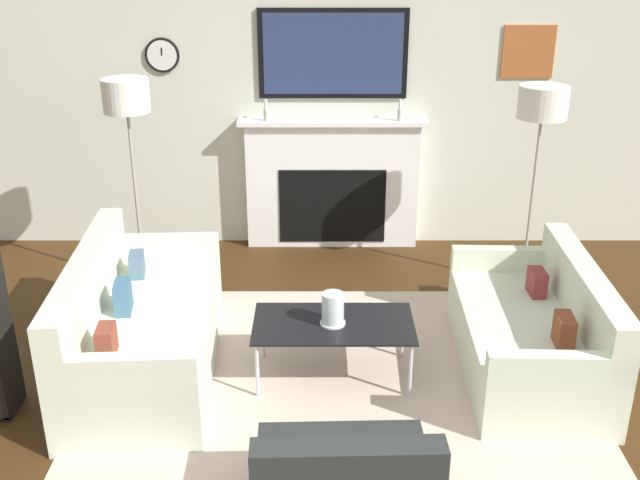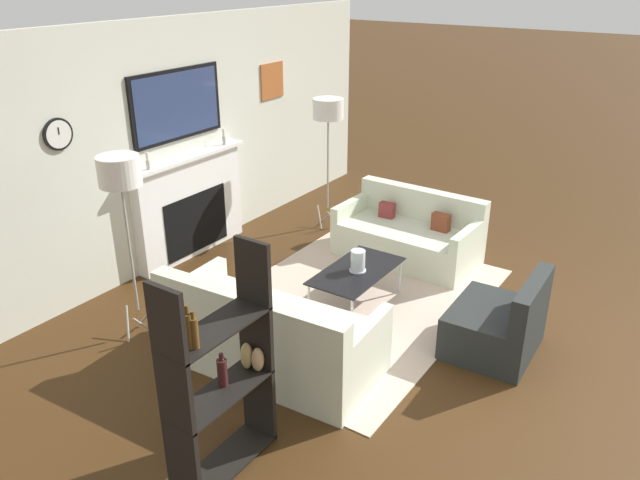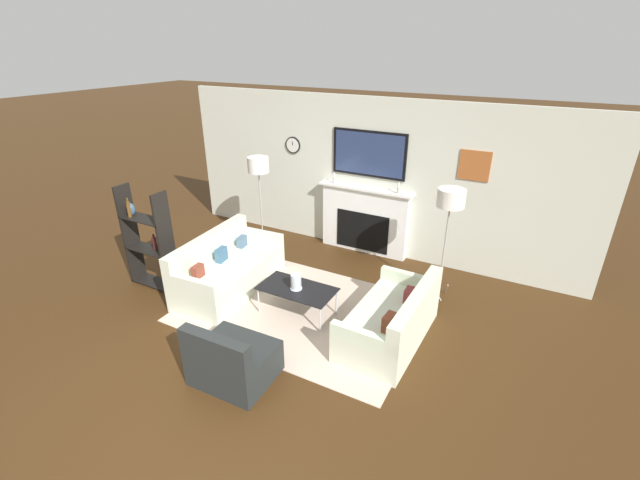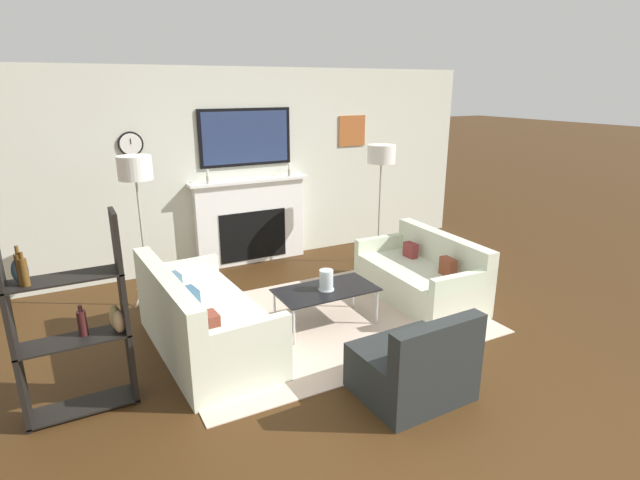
# 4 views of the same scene
# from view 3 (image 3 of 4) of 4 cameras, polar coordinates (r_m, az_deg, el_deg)

# --- Properties ---
(ground_plane) EXTENTS (60.00, 60.00, 0.00)m
(ground_plane) POSITION_cam_3_polar(r_m,az_deg,el_deg) (4.87, -17.13, -22.41)
(ground_plane) COLOR #3E2610
(fireplace_wall) EXTENTS (7.32, 0.28, 2.70)m
(fireplace_wall) POSITION_cam_3_polar(r_m,az_deg,el_deg) (7.53, 6.43, 7.30)
(fireplace_wall) COLOR beige
(fireplace_wall) RESTS_ON ground_plane
(area_rug) EXTENTS (3.26, 2.33, 0.01)m
(area_rug) POSITION_cam_3_polar(r_m,az_deg,el_deg) (6.20, -2.36, -9.34)
(area_rug) COLOR beige
(area_rug) RESTS_ON ground_plane
(couch_left) EXTENTS (0.98, 1.89, 0.85)m
(couch_left) POSITION_cam_3_polar(r_m,az_deg,el_deg) (6.72, -12.24, -4.04)
(couch_left) COLOR beige
(couch_left) RESTS_ON ground_plane
(couch_right) EXTENTS (0.89, 1.63, 0.77)m
(couch_right) POSITION_cam_3_polar(r_m,az_deg,el_deg) (5.60, 9.60, -10.63)
(couch_right) COLOR beige
(couch_right) RESTS_ON ground_plane
(armchair) EXTENTS (0.87, 0.75, 0.77)m
(armchair) POSITION_cam_3_polar(r_m,az_deg,el_deg) (5.06, -11.60, -15.50)
(armchair) COLOR #242827
(armchair) RESTS_ON ground_plane
(coffee_table) EXTENTS (1.06, 0.56, 0.41)m
(coffee_table) POSITION_cam_3_polar(r_m,az_deg,el_deg) (5.94, -3.07, -6.65)
(coffee_table) COLOR black
(coffee_table) RESTS_ON ground_plane
(hurricane_candle) EXTENTS (0.17, 0.17, 0.22)m
(hurricane_candle) POSITION_cam_3_polar(r_m,az_deg,el_deg) (5.87, -3.21, -5.68)
(hurricane_candle) COLOR silver
(hurricane_candle) RESTS_ON coffee_table
(floor_lamp_left) EXTENTS (0.36, 0.36, 1.75)m
(floor_lamp_left) POSITION_cam_3_polar(r_m,az_deg,el_deg) (7.37, -8.22, 9.68)
(floor_lamp_left) COLOR #9E998E
(floor_lamp_left) RESTS_ON ground_plane
(floor_lamp_right) EXTENTS (0.38, 0.38, 1.69)m
(floor_lamp_right) POSITION_cam_3_polar(r_m,az_deg,el_deg) (6.12, 17.06, 5.15)
(floor_lamp_right) COLOR #9E998E
(floor_lamp_right) RESTS_ON ground_plane
(shelf_unit) EXTENTS (0.81, 0.28, 1.58)m
(shelf_unit) POSITION_cam_3_polar(r_m,az_deg,el_deg) (6.95, -21.92, 0.01)
(shelf_unit) COLOR black
(shelf_unit) RESTS_ON ground_plane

